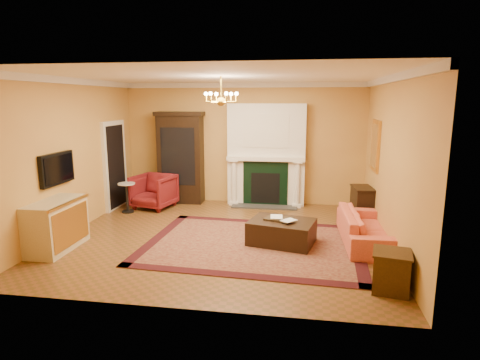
% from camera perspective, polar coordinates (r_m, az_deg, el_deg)
% --- Properties ---
extents(floor, '(6.00, 5.50, 0.02)m').
position_cam_1_polar(floor, '(7.80, -2.52, -8.10)').
color(floor, brown).
rests_on(floor, ground).
extents(ceiling, '(6.00, 5.50, 0.02)m').
position_cam_1_polar(ceiling, '(7.37, -2.73, 14.63)').
color(ceiling, white).
rests_on(ceiling, wall_back).
extents(wall_back, '(6.00, 0.02, 3.00)m').
position_cam_1_polar(wall_back, '(10.14, 0.48, 5.19)').
color(wall_back, gold).
rests_on(wall_back, floor).
extents(wall_front, '(6.00, 0.02, 3.00)m').
position_cam_1_polar(wall_front, '(4.81, -9.15, -1.83)').
color(wall_front, gold).
rests_on(wall_front, floor).
extents(wall_left, '(0.02, 5.50, 3.00)m').
position_cam_1_polar(wall_left, '(8.56, -22.83, 3.16)').
color(wall_left, gold).
rests_on(wall_left, floor).
extents(wall_right, '(0.02, 5.50, 3.00)m').
position_cam_1_polar(wall_right, '(7.45, 20.71, 2.23)').
color(wall_right, gold).
rests_on(wall_right, floor).
extents(fireplace, '(1.90, 0.70, 2.50)m').
position_cam_1_polar(fireplace, '(9.92, 3.75, 3.25)').
color(fireplace, silver).
rests_on(fireplace, wall_back).
extents(crown_molding, '(6.00, 5.50, 0.12)m').
position_cam_1_polar(crown_molding, '(8.31, -1.37, 13.78)').
color(crown_molding, silver).
rests_on(crown_molding, ceiling).
extents(doorway, '(0.08, 1.05, 2.10)m').
position_cam_1_polar(doorway, '(10.07, -17.34, 2.01)').
color(doorway, silver).
rests_on(doorway, wall_left).
extents(tv_panel, '(0.09, 0.95, 0.58)m').
position_cam_1_polar(tv_panel, '(8.04, -24.57, 1.47)').
color(tv_panel, black).
rests_on(tv_panel, wall_left).
extents(gilt_mirror, '(0.06, 0.76, 1.05)m').
position_cam_1_polar(gilt_mirror, '(8.79, 18.68, 4.63)').
color(gilt_mirror, gold).
rests_on(gilt_mirror, wall_right).
extents(chandelier, '(0.63, 0.55, 0.53)m').
position_cam_1_polar(chandelier, '(7.36, -2.70, 11.51)').
color(chandelier, gold).
rests_on(chandelier, ceiling).
extents(oriental_rug, '(4.02, 3.10, 0.02)m').
position_cam_1_polar(oriental_rug, '(7.39, 1.93, -9.09)').
color(oriental_rug, '#45110E').
rests_on(oriental_rug, floor).
extents(china_cabinet, '(1.11, 0.53, 2.20)m').
position_cam_1_polar(china_cabinet, '(10.27, -8.40, 2.89)').
color(china_cabinet, black).
rests_on(china_cabinet, floor).
extents(wingback_armchair, '(1.04, 1.00, 0.90)m').
position_cam_1_polar(wingback_armchair, '(9.91, -12.18, -1.36)').
color(wingback_armchair, maroon).
rests_on(wingback_armchair, floor).
extents(pedestal_table, '(0.39, 0.39, 0.70)m').
position_cam_1_polar(pedestal_table, '(9.67, -15.77, -2.13)').
color(pedestal_table, black).
rests_on(pedestal_table, floor).
extents(commode, '(0.57, 1.18, 0.88)m').
position_cam_1_polar(commode, '(7.72, -24.66, -5.87)').
color(commode, beige).
rests_on(commode, floor).
extents(coral_sofa, '(0.64, 2.00, 0.78)m').
position_cam_1_polar(coral_sofa, '(7.69, 17.34, -5.79)').
color(coral_sofa, '#E9594A').
rests_on(coral_sofa, floor).
extents(end_table, '(0.54, 0.54, 0.54)m').
position_cam_1_polar(end_table, '(5.98, 20.68, -12.19)').
color(end_table, '#38220F').
rests_on(end_table, floor).
extents(console_table, '(0.44, 0.69, 0.72)m').
position_cam_1_polar(console_table, '(9.05, 16.93, -3.38)').
color(console_table, black).
rests_on(console_table, floor).
extents(leather_ottoman, '(1.28, 1.05, 0.42)m').
position_cam_1_polar(leather_ottoman, '(7.40, 5.96, -7.32)').
color(leather_ottoman, black).
rests_on(leather_ottoman, oriental_rug).
extents(ottoman_tray, '(0.56, 0.50, 0.03)m').
position_cam_1_polar(ottoman_tray, '(7.38, 5.54, -5.51)').
color(ottoman_tray, black).
rests_on(ottoman_tray, leather_ottoman).
extents(book_a, '(0.22, 0.04, 0.29)m').
position_cam_1_polar(book_a, '(7.34, 4.38, -4.28)').
color(book_a, gray).
rests_on(book_a, ottoman_tray).
extents(book_b, '(0.16, 0.14, 0.26)m').
position_cam_1_polar(book_b, '(7.23, 6.41, -4.66)').
color(book_b, gray).
rests_on(book_b, ottoman_tray).
extents(topiary_left, '(0.15, 0.15, 0.41)m').
position_cam_1_polar(topiary_left, '(9.95, -0.78, 4.80)').
color(topiary_left, tan).
rests_on(topiary_left, fireplace).
extents(topiary_right, '(0.17, 0.17, 0.45)m').
position_cam_1_polar(topiary_right, '(9.81, 7.74, 4.73)').
color(topiary_right, tan).
rests_on(topiary_right, fireplace).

